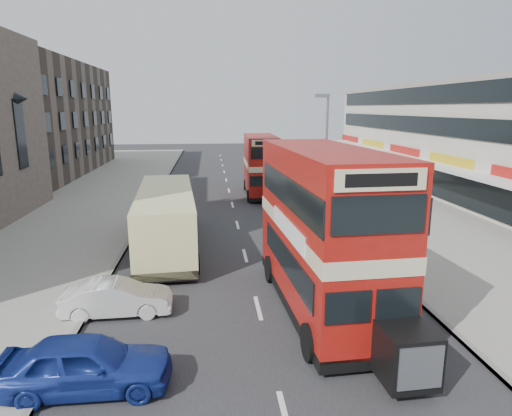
# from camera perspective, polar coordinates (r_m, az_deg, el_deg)

# --- Properties ---
(ground) EXTENTS (160.00, 160.00, 0.00)m
(ground) POSITION_cam_1_polar(r_m,az_deg,el_deg) (15.08, 1.12, -15.82)
(ground) COLOR #28282B
(ground) RESTS_ON ground
(road_surface) EXTENTS (12.00, 90.00, 0.01)m
(road_surface) POSITION_cam_1_polar(r_m,az_deg,el_deg) (33.97, -3.02, 0.41)
(road_surface) COLOR #28282B
(road_surface) RESTS_ON ground
(pavement_right) EXTENTS (12.00, 90.00, 0.15)m
(pavement_right) POSITION_cam_1_polar(r_m,az_deg,el_deg) (36.56, 16.12, 0.91)
(pavement_right) COLOR gray
(pavement_right) RESTS_ON ground
(pavement_left) EXTENTS (12.00, 90.00, 0.15)m
(pavement_left) POSITION_cam_1_polar(r_m,az_deg,el_deg) (35.45, -22.77, 0.06)
(pavement_left) COLOR gray
(pavement_left) RESTS_ON ground
(kerb_left) EXTENTS (0.20, 90.00, 0.16)m
(kerb_left) POSITION_cam_1_polar(r_m,az_deg,el_deg) (34.20, -13.28, 0.29)
(kerb_left) COLOR gray
(kerb_left) RESTS_ON ground
(kerb_right) EXTENTS (0.20, 90.00, 0.16)m
(kerb_right) POSITION_cam_1_polar(r_m,az_deg,el_deg) (34.79, 7.07, 0.74)
(kerb_right) COLOR gray
(kerb_right) RESTS_ON ground
(brick_terrace) EXTENTS (14.00, 28.00, 12.00)m
(brick_terrace) POSITION_cam_1_polar(r_m,az_deg,el_deg) (55.07, -28.08, 9.94)
(brick_terrace) COLOR #66594C
(brick_terrace) RESTS_ON ground
(commercial_row) EXTENTS (9.90, 46.20, 9.30)m
(commercial_row) POSITION_cam_1_polar(r_m,az_deg,el_deg) (41.34, 25.84, 7.93)
(commercial_row) COLOR beige
(commercial_row) RESTS_ON ground
(street_lamp) EXTENTS (1.00, 0.20, 8.12)m
(street_lamp) POSITION_cam_1_polar(r_m,az_deg,el_deg) (32.30, 8.83, 8.22)
(street_lamp) COLOR slate
(street_lamp) RESTS_ON ground
(bus_main) EXTENTS (3.32, 10.32, 5.66)m
(bus_main) POSITION_cam_1_polar(r_m,az_deg,el_deg) (15.97, 8.65, -2.79)
(bus_main) COLOR black
(bus_main) RESTS_ON ground
(bus_second) EXTENTS (2.61, 8.77, 4.80)m
(bus_second) POSITION_cam_1_polar(r_m,az_deg,el_deg) (37.34, 0.60, 5.46)
(bus_second) COLOR black
(bus_second) RESTS_ON ground
(coach) EXTENTS (3.51, 10.96, 2.86)m
(coach) POSITION_cam_1_polar(r_m,az_deg,el_deg) (23.60, -11.35, -1.09)
(coach) COLOR black
(coach) RESTS_ON ground
(car_left_near) EXTENTS (4.38, 1.78, 1.49)m
(car_left_near) POSITION_cam_1_polar(r_m,az_deg,el_deg) (12.97, -20.81, -18.03)
(car_left_near) COLOR navy
(car_left_near) RESTS_ON ground
(car_left_front) EXTENTS (3.84, 1.45, 1.25)m
(car_left_front) POSITION_cam_1_polar(r_m,az_deg,el_deg) (16.85, -17.24, -10.87)
(car_left_front) COLOR silver
(car_left_front) RESTS_ON ground
(car_right_a) EXTENTS (4.33, 1.84, 1.25)m
(car_right_a) POSITION_cam_1_polar(r_m,az_deg,el_deg) (31.34, 6.45, 0.46)
(car_right_a) COLOR maroon
(car_right_a) RESTS_ON ground
(car_right_b) EXTENTS (4.08, 2.20, 1.09)m
(car_right_b) POSITION_cam_1_polar(r_m,az_deg,el_deg) (33.95, 6.46, 1.27)
(car_right_b) COLOR #DA4215
(car_right_b) RESTS_ON ground
(car_right_c) EXTENTS (4.53, 2.33, 1.48)m
(car_right_c) POSITION_cam_1_polar(r_m,az_deg,el_deg) (46.29, 2.37, 4.61)
(car_right_c) COLOR #5B7CB6
(car_right_c) RESTS_ON ground
(pedestrian_near) EXTENTS (0.80, 0.71, 1.80)m
(pedestrian_near) POSITION_cam_1_polar(r_m,az_deg,el_deg) (29.48, 13.49, 0.27)
(pedestrian_near) COLOR gray
(pedestrian_near) RESTS_ON pavement_right
(pedestrian_far) EXTENTS (1.05, 0.81, 1.66)m
(pedestrian_far) POSITION_cam_1_polar(r_m,az_deg,el_deg) (43.29, 8.48, 4.25)
(pedestrian_far) COLOR gray
(pedestrian_far) RESTS_ON pavement_right
(cyclist) EXTENTS (0.73, 1.56, 2.31)m
(cyclist) POSITION_cam_1_polar(r_m,az_deg,el_deg) (34.82, 3.24, 2.15)
(cyclist) COLOR gray
(cyclist) RESTS_ON ground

